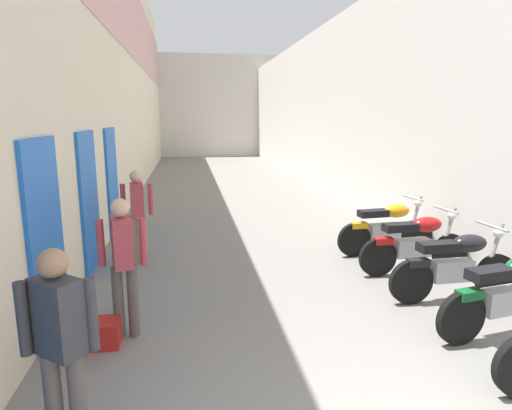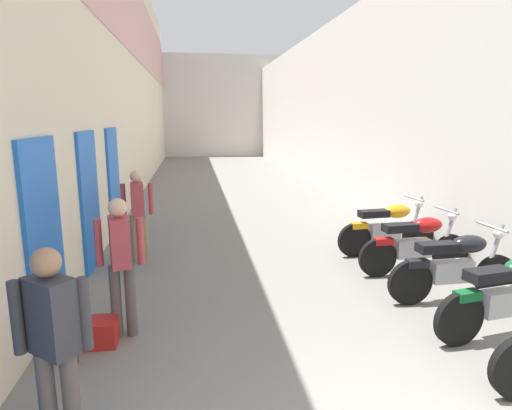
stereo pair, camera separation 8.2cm
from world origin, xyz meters
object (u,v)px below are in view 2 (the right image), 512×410
Objects in this scene: motorcycle_fifth at (388,227)px; pedestrian_by_doorway at (54,339)px; plastic_crate at (96,332)px; umbrella_leaning at (67,307)px; motorcycle_second at (507,294)px; pedestrian_further_down at (138,209)px; motorcycle_third at (456,265)px; pedestrian_mid_alley at (121,257)px; motorcycle_fourth at (416,243)px.

motorcycle_fifth is 6.04m from pedestrian_by_doorway.
umbrella_leaning is (-0.11, -0.53, 0.54)m from plastic_crate.
plastic_crate is (-4.47, 0.46, -0.36)m from motorcycle_second.
motorcycle_second is 1.17× the size of pedestrian_by_doorway.
motorcycle_second reaches higher than umbrella_leaning.
motorcycle_fifth is 1.18× the size of pedestrian_further_down.
motorcycle_third is 1.18× the size of pedestrian_further_down.
pedestrian_further_down reaches higher than motorcycle_fifth.
pedestrian_mid_alley is (-4.20, 0.64, 0.42)m from motorcycle_second.
motorcycle_second is 4.51m from plastic_crate.
umbrella_leaning reaches higher than plastic_crate.
motorcycle_fourth is 5.40m from pedestrian_by_doorway.
motorcycle_fifth is 4.84m from pedestrian_mid_alley.
pedestrian_by_doorway is at bearing -144.28° from motorcycle_fourth.
motorcycle_second and motorcycle_third have the same top height.
umbrella_leaning is (-0.39, -0.70, -0.24)m from pedestrian_mid_alley.
motorcycle_second is 1.17× the size of pedestrian_mid_alley.
pedestrian_by_doorway is 4.32m from pedestrian_further_down.
plastic_crate is at bearing -173.54° from motorcycle_third.
motorcycle_second reaches higher than plastic_crate.
umbrella_leaning is (-0.27, -3.25, -0.24)m from pedestrian_further_down.
pedestrian_mid_alley is at bearing -87.36° from pedestrian_further_down.
motorcycle_fourth is at bearing 90.00° from motorcycle_third.
pedestrian_mid_alley is 2.55m from pedestrian_further_down.
motorcycle_third is (0.00, 0.97, 0.00)m from motorcycle_second.
umbrella_leaning is (-0.21, 1.07, -0.24)m from pedestrian_by_doorway.
motorcycle_third is 4.87m from pedestrian_further_down.
pedestrian_by_doorway is at bearing -95.59° from pedestrian_mid_alley.
motorcycle_fifth is 1.18× the size of pedestrian_mid_alley.
pedestrian_mid_alley is (0.17, 1.77, 0.00)m from pedestrian_by_doorway.
pedestrian_by_doorway reaches higher than motorcycle_second.
motorcycle_third is at bearing -27.17° from pedestrian_further_down.
motorcycle_second is 2.01m from motorcycle_fourth.
motorcycle_third is 4.23m from pedestrian_mid_alley.
motorcycle_fifth is at bearing 43.49° from pedestrian_by_doorway.
motorcycle_second is 0.97m from motorcycle_third.
plastic_crate is at bearing 174.06° from motorcycle_second.
pedestrian_mid_alley is at bearing -175.48° from motorcycle_third.
motorcycle_second is 1.17× the size of pedestrian_further_down.
motorcycle_second is 1.90× the size of umbrella_leaning.
motorcycle_third is at bearing -90.00° from motorcycle_fifth.
pedestrian_mid_alley is at bearing 32.67° from plastic_crate.
pedestrian_further_down reaches higher than motorcycle_second.
pedestrian_by_doorway is at bearing -136.51° from motorcycle_fifth.
motorcycle_fifth is 5.52m from umbrella_leaning.
pedestrian_further_down reaches higher than motorcycle_third.
motorcycle_fifth reaches higher than umbrella_leaning.
motorcycle_fifth is 1.92× the size of umbrella_leaning.
motorcycle_fourth is 1.18× the size of pedestrian_further_down.
umbrella_leaning is (-4.58, -1.03, 0.18)m from motorcycle_third.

